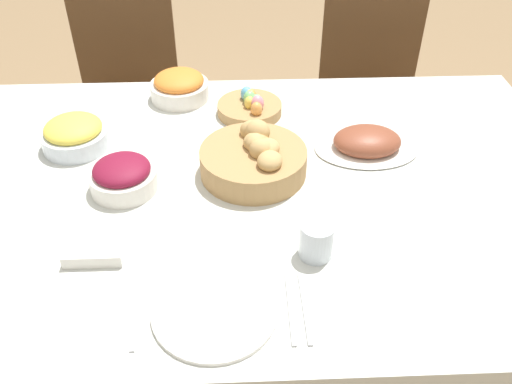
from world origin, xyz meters
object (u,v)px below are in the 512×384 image
object	(u,v)px
spoon	(305,308)
egg_basket	(251,106)
knife	(290,308)
chair_far_left	(128,107)
pineapple_bowl	(74,134)
ham_platter	(367,143)
carrot_bowl	(179,86)
butter_dish	(95,251)
fork	(139,313)
dinner_plate	(215,310)
bread_basket	(256,158)
beet_salad_bowl	(123,176)
chair_far_right	(368,102)
drinking_cup	(316,240)

from	to	relation	value
spoon	egg_basket	bearing A→B (deg)	95.62
knife	spoon	world-z (taller)	same
chair_far_left	pineapple_bowl	bearing A→B (deg)	-88.74
chair_far_left	ham_platter	xyz separation A→B (m)	(0.83, -0.76, 0.30)
carrot_bowl	butter_dish	size ratio (longest dim) A/B	1.45
egg_basket	fork	size ratio (longest dim) A/B	1.10
dinner_plate	bread_basket	bearing A→B (deg)	77.67
pineapple_bowl	beet_salad_bowl	bearing A→B (deg)	-50.50
chair_far_right	pineapple_bowl	distance (m)	1.30
butter_dish	knife	bearing A→B (deg)	-21.63
chair_far_left	ham_platter	bearing A→B (deg)	-40.62
ham_platter	spoon	distance (m)	0.62
chair_far_left	fork	distance (m)	1.38
egg_basket	ham_platter	size ratio (longest dim) A/B	0.68
pineapple_bowl	ham_platter	bearing A→B (deg)	-3.55
ham_platter	knife	size ratio (longest dim) A/B	1.61
ham_platter	spoon	world-z (taller)	ham_platter
dinner_plate	butter_dish	world-z (taller)	butter_dish
spoon	butter_dish	bearing A→B (deg)	159.18
bread_basket	fork	size ratio (longest dim) A/B	1.56
chair_far_right	bread_basket	size ratio (longest dim) A/B	3.27
butter_dish	egg_basket	bearing A→B (deg)	58.55
knife	butter_dish	bearing A→B (deg)	158.85
chair_far_left	beet_salad_bowl	world-z (taller)	chair_far_left
ham_platter	pineapple_bowl	xyz separation A→B (m)	(-0.84, 0.05, 0.02)
ham_platter	knife	world-z (taller)	ham_platter
dinner_plate	knife	bearing A→B (deg)	-0.00
drinking_cup	egg_basket	bearing A→B (deg)	101.18
bread_basket	knife	bearing A→B (deg)	-83.75
bread_basket	knife	size ratio (longest dim) A/B	1.56
chair_far_right	chair_far_left	world-z (taller)	same
ham_platter	drinking_cup	distance (m)	0.46
chair_far_left	carrot_bowl	world-z (taller)	chair_far_left
chair_far_right	pineapple_bowl	bearing A→B (deg)	-142.16
egg_basket	spoon	size ratio (longest dim) A/B	1.10
dinner_plate	drinking_cup	distance (m)	0.28
pineapple_bowl	dinner_plate	size ratio (longest dim) A/B	0.74
egg_basket	butter_dish	size ratio (longest dim) A/B	1.54
chair_far_right	butter_dish	xyz separation A→B (m)	(-0.90, -1.16, 0.29)
pineapple_bowl	spoon	world-z (taller)	pineapple_bowl
chair_far_left	spoon	distance (m)	1.48
carrot_bowl	dinner_plate	world-z (taller)	carrot_bowl
bread_basket	butter_dish	bearing A→B (deg)	-141.16
knife	beet_salad_bowl	bearing A→B (deg)	134.29
carrot_bowl	spoon	xyz separation A→B (m)	(0.32, -0.90, -0.04)
chair_far_left	beet_salad_bowl	distance (m)	0.98
bread_basket	spoon	bearing A→B (deg)	-80.21
ham_platter	knife	distance (m)	0.63
pineapple_bowl	butter_dish	world-z (taller)	pineapple_bowl
beet_salad_bowl	ham_platter	bearing A→B (deg)	12.83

